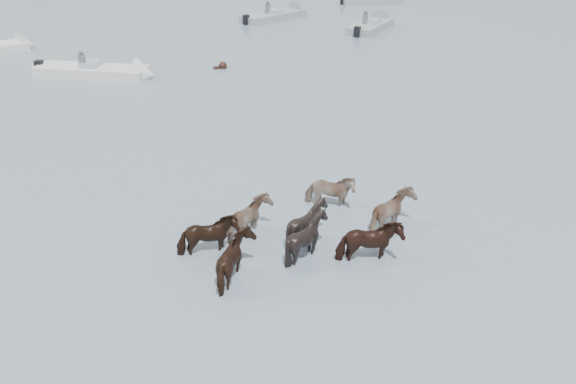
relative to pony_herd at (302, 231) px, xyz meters
name	(u,v)px	position (x,y,z in m)	size (l,w,h in m)	color
ground	(322,281)	(-0.21, -1.78, -0.43)	(400.00, 400.00, 0.00)	slate
pony_herd	(302,231)	(0.00, 0.00, 0.00)	(6.92, 4.43, 1.44)	black
swimming_pony	(222,66)	(2.98, 17.94, -0.33)	(0.72, 0.44, 0.44)	black
motorboat_b	(107,72)	(-2.76, 18.55, -0.21)	(6.01, 4.54, 1.92)	silver
motorboat_c	(281,15)	(10.52, 28.90, -0.21)	(5.55, 3.44, 1.92)	gray
motorboat_d	(375,25)	(15.02, 23.61, -0.21)	(4.73, 4.33, 1.92)	gray
motorboat_e	(380,0)	(19.73, 31.45, -0.21)	(5.22, 2.56, 1.92)	gray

